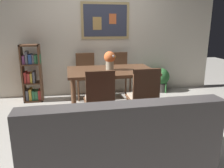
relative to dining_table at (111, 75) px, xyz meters
name	(u,v)px	position (x,y,z in m)	size (l,w,h in m)	color
ground_plane	(114,123)	(-0.06, -0.53, -0.64)	(12.00, 12.00, 0.00)	#B7B2A8
wall_back_with_painting	(98,33)	(-0.05, 1.13, 0.66)	(5.20, 0.14, 2.60)	beige
dining_table	(111,75)	(0.00, 0.00, 0.00)	(1.46, 0.93, 0.73)	brown
dining_chair_far_right	(119,71)	(0.34, 0.83, -0.10)	(0.40, 0.41, 0.91)	brown
dining_chair_near_right	(144,93)	(0.32, -0.79, -0.10)	(0.40, 0.41, 0.91)	brown
dining_chair_far_left	(86,72)	(-0.36, 0.83, -0.10)	(0.40, 0.41, 0.91)	brown
dining_chair_near_left	(100,96)	(-0.32, -0.81, -0.10)	(0.40, 0.41, 0.91)	brown
leather_couch	(117,145)	(-0.27, -1.71, -0.33)	(1.80, 0.84, 0.84)	#514C4C
bookshelf	(32,75)	(-1.41, 0.80, -0.12)	(0.36, 0.28, 1.11)	brown
potted_ivy	(161,79)	(1.33, 0.92, -0.36)	(0.38, 0.38, 0.61)	#4C4742
flower_vase	(110,59)	(-0.02, -0.02, 0.28)	(0.21, 0.19, 0.32)	tan
tv_remote	(145,70)	(0.54, -0.16, 0.10)	(0.16, 0.11, 0.02)	black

